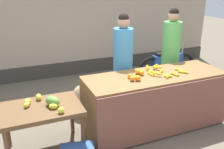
% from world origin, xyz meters
% --- Properties ---
extents(ground_plane, '(24.00, 24.00, 0.00)m').
position_xyz_m(ground_plane, '(0.00, 0.00, 0.00)').
color(ground_plane, '#665B4C').
extents(market_wall_back, '(7.88, 0.23, 2.81)m').
position_xyz_m(market_wall_back, '(0.00, 3.07, 1.37)').
color(market_wall_back, tan).
rests_on(market_wall_back, ground).
extents(fruit_stall_counter, '(2.29, 0.83, 0.91)m').
position_xyz_m(fruit_stall_counter, '(0.36, -0.01, 0.46)').
color(fruit_stall_counter, brown).
rests_on(fruit_stall_counter, ground).
extents(side_table_wooden, '(1.05, 0.74, 0.70)m').
position_xyz_m(side_table_wooden, '(-1.43, 0.00, 0.61)').
color(side_table_wooden, brown).
rests_on(side_table_wooden, ground).
extents(banana_bunch_pile, '(0.61, 0.55, 0.07)m').
position_xyz_m(banana_bunch_pile, '(0.49, 0.04, 0.94)').
color(banana_bunch_pile, gold).
rests_on(banana_bunch_pile, fruit_stall_counter).
extents(orange_pile, '(0.33, 0.34, 0.09)m').
position_xyz_m(orange_pile, '(0.01, 0.00, 0.95)').
color(orange_pile, orange).
rests_on(orange_pile, fruit_stall_counter).
extents(mango_papaya_pile, '(0.51, 0.62, 0.14)m').
position_xyz_m(mango_papaya_pile, '(-1.34, -0.00, 0.76)').
color(mango_papaya_pile, '#D6DF38').
rests_on(mango_papaya_pile, side_table_wooden).
extents(vendor_woman_blue_shirt, '(0.34, 0.34, 1.81)m').
position_xyz_m(vendor_woman_blue_shirt, '(0.09, 0.65, 0.91)').
color(vendor_woman_blue_shirt, '#33333D').
rests_on(vendor_woman_blue_shirt, ground).
extents(vendor_woman_green_shirt, '(0.34, 0.34, 1.85)m').
position_xyz_m(vendor_woman_green_shirt, '(1.14, 0.72, 0.94)').
color(vendor_woman_green_shirt, '#33333D').
rests_on(vendor_woman_green_shirt, ground).
extents(parked_motorcycle, '(1.60, 0.18, 0.88)m').
position_xyz_m(parked_motorcycle, '(1.79, 1.71, 0.40)').
color(parked_motorcycle, black).
rests_on(parked_motorcycle, ground).
extents(produce_sack, '(0.45, 0.47, 0.58)m').
position_xyz_m(produce_sack, '(-0.65, 0.81, 0.29)').
color(produce_sack, tan).
rests_on(produce_sack, ground).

